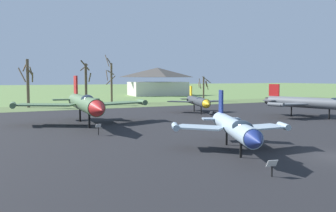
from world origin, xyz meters
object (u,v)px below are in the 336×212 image
at_px(info_placard_rear_left, 211,114).
at_px(jet_fighter_rear_right, 312,103).
at_px(info_placard_front_left, 272,166).
at_px(jet_fighter_front_right, 85,103).
at_px(jet_fighter_front_left, 234,127).
at_px(jet_fighter_rear_left, 198,101).
at_px(info_placard_front_right, 98,128).
at_px(visitor_building, 157,82).

distance_m(info_placard_rear_left, jet_fighter_rear_right, 13.46).
xyz_separation_m(info_placard_front_left, info_placard_rear_left, (14.28, 26.18, -0.03)).
relative_size(info_placard_front_left, jet_fighter_rear_right, 0.07).
distance_m(info_placard_front_left, info_placard_rear_left, 29.82).
distance_m(jet_fighter_front_right, jet_fighter_rear_right, 29.43).
relative_size(jet_fighter_front_left, jet_fighter_rear_left, 0.94).
bearing_deg(info_placard_front_left, jet_fighter_rear_left, 63.27).
relative_size(jet_fighter_front_left, jet_fighter_front_right, 0.65).
bearing_deg(jet_fighter_rear_left, info_placard_rear_left, -108.89).
xyz_separation_m(jet_fighter_front_right, info_placard_front_right, (-1.02, -8.02, -1.82)).
relative_size(info_placard_front_right, info_placard_rear_left, 1.16).
distance_m(jet_fighter_rear_right, visitor_building, 70.97).
height_order(info_placard_front_left, jet_fighter_front_right, jet_fighter_front_right).
bearing_deg(visitor_building, jet_fighter_front_left, -113.29).
distance_m(jet_fighter_front_left, info_placard_front_left, 7.07).
distance_m(jet_fighter_front_right, jet_fighter_rear_left, 20.17).
bearing_deg(jet_fighter_front_right, info_placard_front_right, -97.28).
bearing_deg(info_placard_front_right, visitor_building, 59.47).
height_order(info_placard_front_right, info_placard_rear_left, info_placard_front_right).
height_order(jet_fighter_front_left, visitor_building, visitor_building).
distance_m(info_placard_rear_left, visitor_building, 68.19).
bearing_deg(info_placard_front_left, jet_fighter_rear_right, 37.39).
bearing_deg(info_placard_front_right, jet_fighter_rear_right, 2.55).
bearing_deg(visitor_building, info_placard_front_right, -120.53).
height_order(info_placard_front_right, visitor_building, visitor_building).
distance_m(info_placard_front_left, jet_fighter_rear_right, 32.93).
relative_size(jet_fighter_rear_left, info_placard_rear_left, 13.35).
height_order(info_placard_front_left, info_placard_front_right, info_placard_front_right).
bearing_deg(info_placard_front_left, jet_fighter_front_left, 68.40).
bearing_deg(jet_fighter_rear_right, jet_fighter_rear_left, 126.13).
xyz_separation_m(jet_fighter_front_right, jet_fighter_rear_left, (19.14, 6.34, -0.66)).
xyz_separation_m(info_placard_front_right, jet_fighter_rear_left, (20.16, 14.35, 1.16)).
height_order(info_placard_rear_left, visitor_building, visitor_building).
bearing_deg(visitor_building, jet_fighter_rear_left, -111.01).
distance_m(jet_fighter_front_left, info_placard_rear_left, 22.95).
relative_size(info_placard_front_left, jet_fighter_front_right, 0.05).
bearing_deg(jet_fighter_front_right, jet_fighter_rear_left, 18.32).
height_order(jet_fighter_front_left, info_placard_front_right, jet_fighter_front_left).
distance_m(info_placard_front_left, info_placard_front_right, 18.99).
bearing_deg(jet_fighter_rear_right, jet_fighter_front_left, -150.21).
height_order(jet_fighter_front_right, info_placard_front_right, jet_fighter_front_right).
bearing_deg(jet_fighter_rear_right, visitor_building, 80.01).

